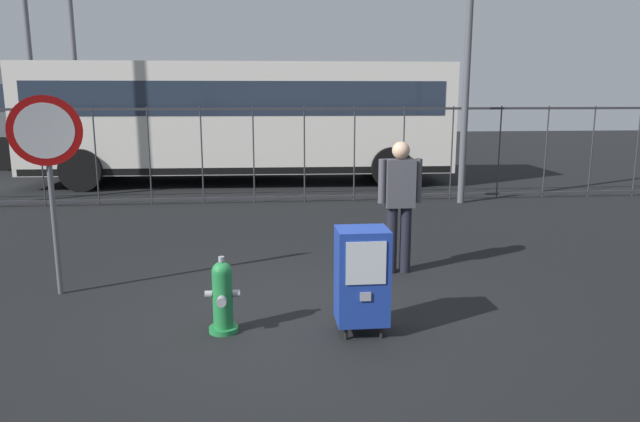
{
  "coord_description": "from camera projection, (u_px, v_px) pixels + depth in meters",
  "views": [
    {
      "loc": [
        -0.37,
        -5.39,
        2.23
      ],
      "look_at": [
        0.3,
        1.2,
        0.9
      ],
      "focal_mm": 32.54,
      "sensor_mm": 36.0,
      "label": 1
    }
  ],
  "objects": [
    {
      "name": "street_light_far_right",
      "position": [
        27.0,
        27.0,
        15.62
      ],
      "size": [
        0.32,
        0.32,
        6.92
      ],
      "color": "#4C4F54",
      "rests_on": "ground_plane"
    },
    {
      "name": "fence_barrier",
      "position": [
        279.0,
        154.0,
        12.08
      ],
      "size": [
        18.03,
        0.04,
        2.0
      ],
      "color": "#2D2D33",
      "rests_on": "ground_plane"
    },
    {
      "name": "street_light_far_left",
      "position": [
        71.0,
        15.0,
        15.6
      ],
      "size": [
        0.32,
        0.32,
        7.56
      ],
      "color": "#4C4F54",
      "rests_on": "ground_plane"
    },
    {
      "name": "ground_plane",
      "position": [
        302.0,
        324.0,
        5.73
      ],
      "size": [
        60.0,
        60.0,
        0.0
      ],
      "primitive_type": "plane",
      "color": "black"
    },
    {
      "name": "pedestrian",
      "position": [
        400.0,
        199.0,
        7.24
      ],
      "size": [
        0.55,
        0.22,
        1.67
      ],
      "color": "black",
      "rests_on": "ground_plane"
    },
    {
      "name": "newspaper_box_primary",
      "position": [
        362.0,
        276.0,
        5.42
      ],
      "size": [
        0.48,
        0.42,
        1.02
      ],
      "color": "black",
      "rests_on": "ground_plane"
    },
    {
      "name": "bus_far",
      "position": [
        137.0,
        112.0,
        18.53
      ],
      "size": [
        10.64,
        3.31,
        3.0
      ],
      "rotation": [
        0.0,
        0.0,
        -0.06
      ],
      "color": "#4C5156",
      "rests_on": "ground_plane"
    },
    {
      "name": "stop_sign",
      "position": [
        48.0,
        154.0,
        6.29
      ],
      "size": [
        0.71,
        0.31,
        2.23
      ],
      "color": "#4C4F54",
      "rests_on": "ground_plane"
    },
    {
      "name": "bus_near",
      "position": [
        241.0,
        116.0,
        14.79
      ],
      "size": [
        10.58,
        3.06,
        3.0
      ],
      "rotation": [
        0.0,
        0.0,
        -0.03
      ],
      "color": "beige",
      "rests_on": "ground_plane"
    },
    {
      "name": "fire_hydrant",
      "position": [
        223.0,
        297.0,
        5.49
      ],
      "size": [
        0.33,
        0.32,
        0.75
      ],
      "color": "#1E7238",
      "rests_on": "ground_plane"
    }
  ]
}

